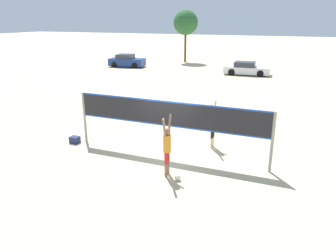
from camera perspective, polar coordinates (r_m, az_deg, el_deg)
The scene contains 9 objects.
ground_plane at distance 13.81m, azimuth 0.00°, elevation -5.05°, with size 200.00×200.00×0.00m, color beige.
volleyball_net at distance 13.24m, azimuth 0.00°, elevation 1.53°, with size 8.33×0.11×2.33m.
player_spiker at distance 11.64m, azimuth -0.18°, elevation -3.27°, with size 0.28×0.72×2.26m.
player_blocker at distance 14.37m, azimuth 7.84°, elevation 0.32°, with size 0.28×0.69×2.06m.
volleyball at distance 11.71m, azimuth 1.70°, elevation -8.92°, with size 0.23×0.23×0.23m.
gear_bag at distance 15.64m, azimuth -15.93°, elevation -2.31°, with size 0.41×0.34×0.31m.
parked_car_mid at distance 39.35m, azimuth -7.19°, elevation 11.15°, with size 4.27×2.45×1.46m.
parked_car_far at distance 34.32m, azimuth 13.49°, elevation 9.64°, with size 4.58×2.12×1.29m.
tree_left_cluster at distance 43.28m, azimuth 3.10°, elevation 17.52°, with size 3.10×3.10×6.47m.
Camera 1 is at (4.87, -11.70, 5.48)m, focal length 35.00 mm.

